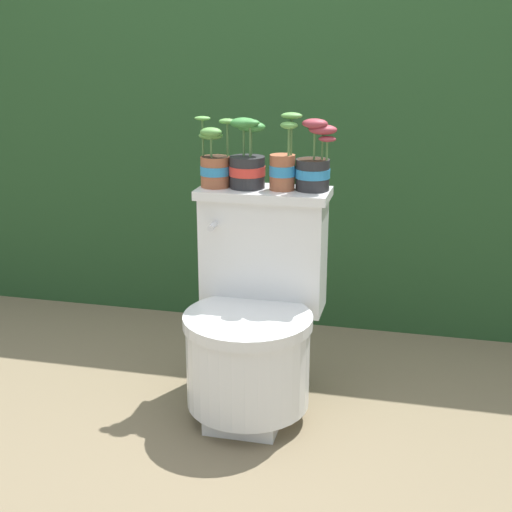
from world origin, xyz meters
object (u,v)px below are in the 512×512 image
at_px(potted_plant_left, 215,163).
at_px(potted_plant_midleft, 247,162).
at_px(toilet, 254,320).
at_px(potted_plant_midright, 314,165).
at_px(potted_plant_middle, 283,166).

bearing_deg(potted_plant_left, potted_plant_midleft, 6.06).
distance_m(toilet, potted_plant_midright, 0.54).
relative_size(toilet, potted_plant_midright, 3.10).
relative_size(toilet, potted_plant_midleft, 3.15).
xyz_separation_m(toilet, potted_plant_midright, (0.16, 0.16, 0.49)).
relative_size(potted_plant_left, potted_plant_middle, 0.92).
xyz_separation_m(potted_plant_left, potted_plant_midright, (0.33, 0.02, 0.00)).
distance_m(toilet, potted_plant_middle, 0.51).
height_order(potted_plant_midleft, potted_plant_middle, potted_plant_middle).
bearing_deg(potted_plant_left, potted_plant_middle, 1.20).
xyz_separation_m(toilet, potted_plant_middle, (0.06, 0.14, 0.49)).
height_order(potted_plant_left, potted_plant_midleft, potted_plant_left).
bearing_deg(potted_plant_left, potted_plant_midright, 4.01).
distance_m(potted_plant_left, potted_plant_midright, 0.33).
bearing_deg(potted_plant_midleft, potted_plant_midright, 3.00).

